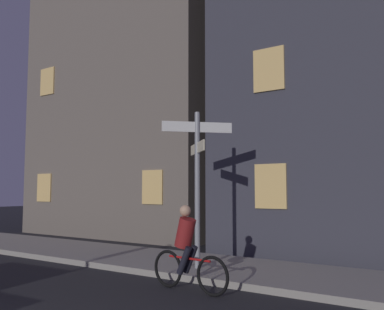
# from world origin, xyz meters

# --- Properties ---
(sidewalk_kerb) EXTENTS (40.00, 2.79, 0.14)m
(sidewalk_kerb) POSITION_xyz_m (0.00, 5.93, 0.07)
(sidewalk_kerb) COLOR gray
(sidewalk_kerb) RESTS_ON ground_plane
(signpost) EXTENTS (1.19, 1.19, 3.57)m
(signpost) POSITION_xyz_m (-0.57, 5.33, 2.29)
(signpost) COLOR gray
(signpost) RESTS_ON sidewalk_kerb
(cyclist) EXTENTS (1.82, 0.37, 1.61)m
(cyclist) POSITION_xyz_m (0.13, 3.92, 0.75)
(cyclist) COLOR black
(cyclist) RESTS_ON ground_plane
(building_left_block) EXTENTS (9.04, 7.16, 21.72)m
(building_left_block) POSITION_xyz_m (-7.65, 12.26, 10.86)
(building_left_block) COLOR #6B6056
(building_left_block) RESTS_ON ground_plane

